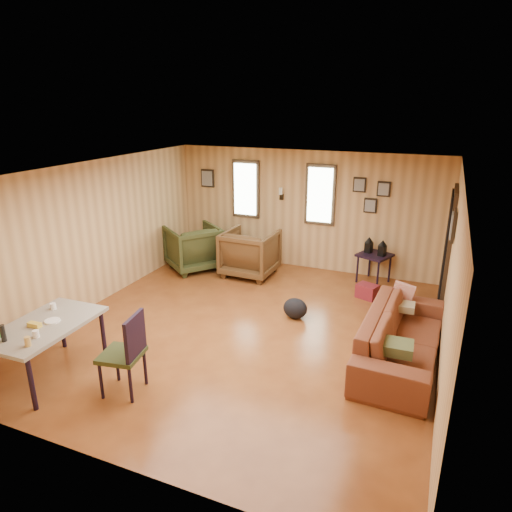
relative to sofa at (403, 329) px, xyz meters
The scene contains 11 objects.
room 2.24m from the sofa, behind, with size 5.54×6.04×2.44m.
sofa is the anchor object (origin of this frame).
recliner_brown 3.78m from the sofa, 145.45° to the left, with size 0.98×0.91×1.00m, color #4E3217.
recliner_green 4.77m from the sofa, 154.95° to the left, with size 0.97×0.91×1.00m, color #313618.
end_table 4.48m from the sofa, 146.28° to the left, with size 0.62×0.58×0.74m.
side_table 2.80m from the sofa, 106.25° to the left, with size 0.71×0.71×0.87m.
cooler 2.07m from the sofa, 111.80° to the left, with size 0.41×0.35×0.25m.
backpack 1.83m from the sofa, 158.87° to the left, with size 0.43×0.34×0.34m.
sofa_pillows 0.16m from the sofa, 112.93° to the left, with size 0.47×1.74×0.36m.
dining_table 4.56m from the sofa, 152.93° to the right, with size 0.88×1.42×0.92m.
dining_chair 3.50m from the sofa, 145.75° to the right, with size 0.53×0.53×1.02m.
Camera 1 is at (2.54, -5.70, 3.31)m, focal length 32.00 mm.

